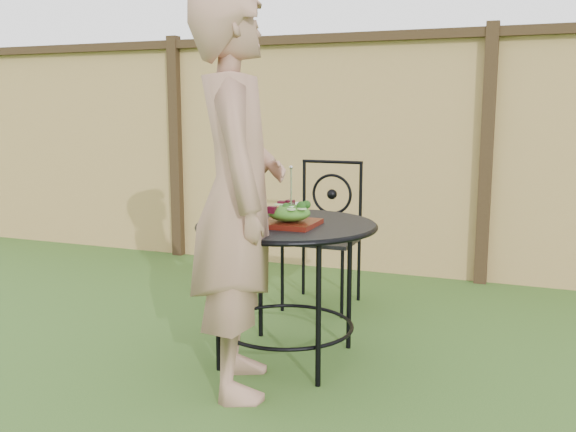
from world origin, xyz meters
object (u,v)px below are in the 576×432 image
Objects in this scene: diner at (238,196)px; salad_plate at (289,223)px; patio_chair at (325,230)px; patio_table at (286,249)px.

diner is 6.71× the size of salad_plate.
patio_chair reaches higher than salad_plate.
salad_plate is (0.16, -1.07, 0.23)m from patio_chair.
salad_plate is (0.04, -0.08, 0.15)m from patio_table.
salad_plate is at bearing -47.59° from diner.
diner reaches higher than patio_chair.
patio_chair is 1.11m from salad_plate.
patio_chair is at bearing 96.74° from patio_table.
patio_table is 0.17m from salad_plate.
patio_table is 0.51× the size of diner.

